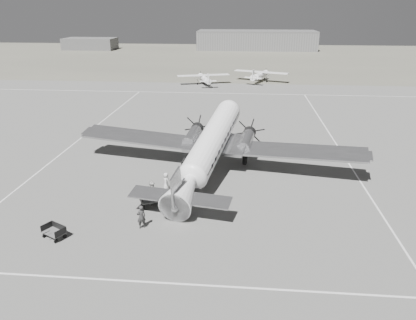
% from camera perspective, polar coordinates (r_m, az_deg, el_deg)
% --- Properties ---
extents(ground, '(260.00, 260.00, 0.00)m').
position_cam_1_polar(ground, '(35.99, 2.61, -3.44)').
color(ground, slate).
rests_on(ground, ground).
extents(taxi_line_near, '(60.00, 0.15, 0.01)m').
position_cam_1_polar(taxi_line_near, '(23.94, 0.93, -17.29)').
color(taxi_line_near, silver).
rests_on(taxi_line_near, ground).
extents(taxi_line_right, '(0.15, 80.00, 0.01)m').
position_cam_1_polar(taxi_line_right, '(37.51, 21.29, -3.88)').
color(taxi_line_right, silver).
rests_on(taxi_line_right, ground).
extents(taxi_line_left, '(0.15, 60.00, 0.01)m').
position_cam_1_polar(taxi_line_left, '(49.23, -18.22, 2.29)').
color(taxi_line_left, silver).
rests_on(taxi_line_left, ground).
extents(taxi_line_horizon, '(90.00, 0.15, 0.01)m').
position_cam_1_polar(taxi_line_horizon, '(74.29, 4.11, 9.31)').
color(taxi_line_horizon, silver).
rests_on(taxi_line_horizon, ground).
extents(grass_infield, '(260.00, 90.00, 0.01)m').
position_cam_1_polar(grass_infield, '(128.65, 4.71, 14.17)').
color(grass_infield, '#626052').
rests_on(grass_infield, ground).
extents(hangar_main, '(42.00, 14.00, 6.60)m').
position_cam_1_polar(hangar_main, '(153.26, 6.83, 16.40)').
color(hangar_main, slate).
rests_on(hangar_main, ground).
extents(shed_secondary, '(18.00, 10.00, 4.00)m').
position_cam_1_polar(shed_secondary, '(158.68, -16.22, 15.43)').
color(shed_secondary, '#525252').
rests_on(shed_secondary, ground).
extents(dc3_airliner, '(31.53, 24.58, 5.41)m').
position_cam_1_polar(dc3_airliner, '(37.08, 0.28, 1.82)').
color(dc3_airliner, '#B1B1B3').
rests_on(dc3_airliner, ground).
extents(light_plane_left, '(12.73, 11.43, 2.20)m').
position_cam_1_polar(light_plane_left, '(82.59, -0.58, 11.30)').
color(light_plane_left, white).
rests_on(light_plane_left, ground).
extents(light_plane_right, '(14.12, 12.84, 2.40)m').
position_cam_1_polar(light_plane_right, '(86.39, 7.35, 11.62)').
color(light_plane_right, white).
rests_on(light_plane_right, ground).
extents(baggage_cart_near, '(2.31, 2.05, 1.08)m').
position_cam_1_polar(baggage_cart_near, '(32.34, -7.91, -5.51)').
color(baggage_cart_near, '#525252').
rests_on(baggage_cart_near, ground).
extents(baggage_cart_far, '(1.96, 1.76, 0.91)m').
position_cam_1_polar(baggage_cart_far, '(29.77, -20.85, -9.45)').
color(baggage_cart_far, '#525252').
rests_on(baggage_cart_far, ground).
extents(ground_crew, '(0.77, 0.71, 1.76)m').
position_cam_1_polar(ground_crew, '(29.22, -9.37, -7.89)').
color(ground_crew, '#2D2D2D').
rests_on(ground_crew, ground).
extents(ramp_agent, '(0.83, 1.02, 1.98)m').
position_cam_1_polar(ramp_agent, '(32.36, -7.77, -4.61)').
color(ramp_agent, '#B5B5B3').
rests_on(ramp_agent, ground).
extents(passenger, '(0.58, 0.81, 1.55)m').
position_cam_1_polar(passenger, '(34.83, -5.91, -3.00)').
color(passenger, silver).
rests_on(passenger, ground).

